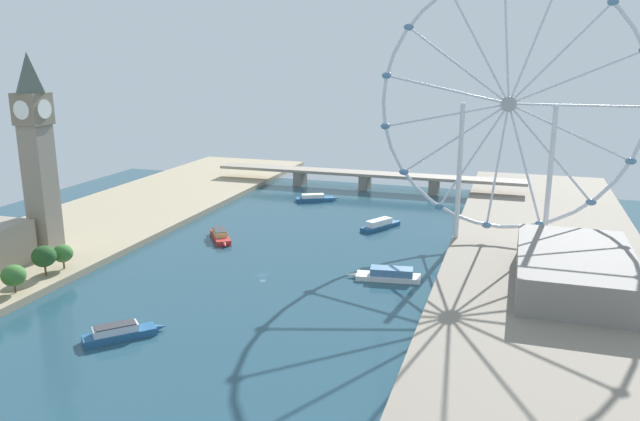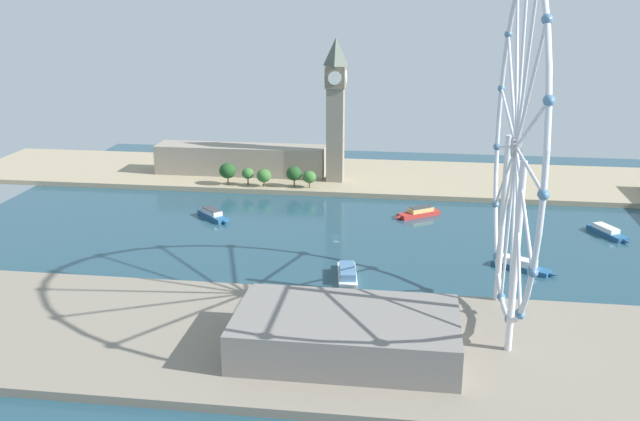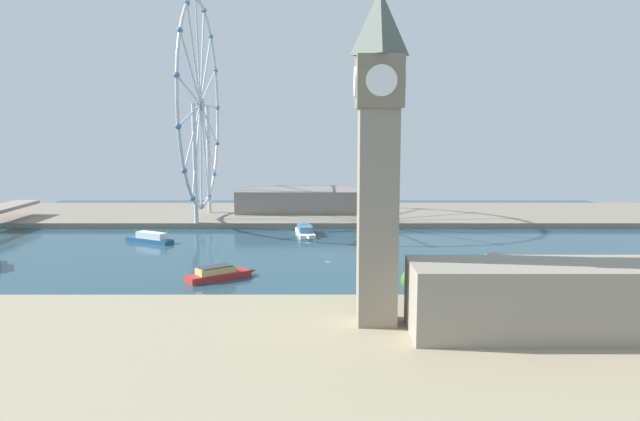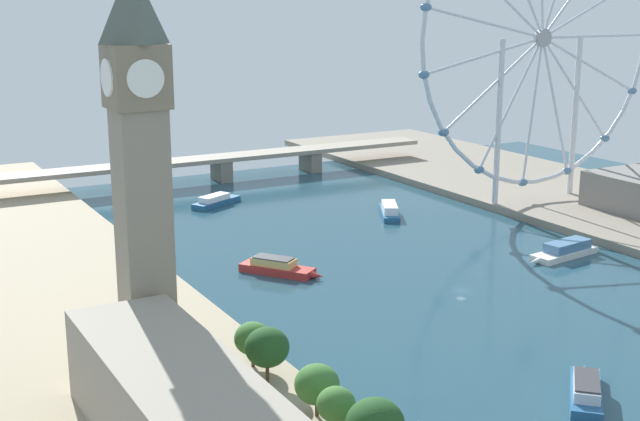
% 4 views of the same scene
% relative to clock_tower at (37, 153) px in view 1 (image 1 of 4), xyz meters
% --- Properties ---
extents(ground_plane, '(404.44, 404.44, 0.00)m').
position_rel_clock_tower_xyz_m(ground_plane, '(100.16, 12.32, -49.76)').
color(ground_plane, '#234756').
extents(riverbank_left, '(90.00, 520.00, 3.00)m').
position_rel_clock_tower_xyz_m(riverbank_left, '(-17.06, 12.32, -48.26)').
color(riverbank_left, tan).
rests_on(riverbank_left, ground_plane).
extents(riverbank_right, '(90.00, 520.00, 3.00)m').
position_rel_clock_tower_xyz_m(riverbank_right, '(217.38, 12.32, -48.26)').
color(riverbank_right, gray).
rests_on(riverbank_right, ground_plane).
extents(clock_tower, '(13.18, 13.18, 89.68)m').
position_rel_clock_tower_xyz_m(clock_tower, '(0.00, 0.00, 0.00)').
color(clock_tower, gray).
rests_on(clock_tower, riverbank_left).
extents(tree_row_embankment, '(11.52, 61.25, 13.80)m').
position_rel_clock_tower_xyz_m(tree_row_embankment, '(19.74, -41.47, -38.78)').
color(tree_row_embankment, '#513823').
rests_on(tree_row_embankment, riverbank_left).
extents(ferris_wheel, '(121.87, 3.20, 126.74)m').
position_rel_clock_tower_xyz_m(ferris_wheel, '(194.68, 85.05, 18.64)').
color(ferris_wheel, silver).
rests_on(ferris_wheel, riverbank_right).
extents(riverside_hall, '(43.21, 75.13, 14.01)m').
position_rel_clock_tower_xyz_m(riverside_hall, '(224.86, 30.32, -39.75)').
color(riverside_hall, gray).
rests_on(riverside_hall, riverbank_right).
extents(river_bridge, '(216.44, 15.31, 11.80)m').
position_rel_clock_tower_xyz_m(river_bridge, '(100.16, 196.00, -40.54)').
color(river_bridge, gray).
rests_on(river_bridge, ground_plane).
extents(tour_boat_0, '(18.21, 28.60, 5.11)m').
position_rel_clock_tower_xyz_m(tour_boat_0, '(132.35, 99.93, -47.65)').
color(tour_boat_0, '#235684').
rests_on(tour_boat_0, ground_plane).
extents(tour_boat_1, '(27.12, 17.05, 4.57)m').
position_rel_clock_tower_xyz_m(tour_boat_1, '(78.50, 150.02, -47.89)').
color(tour_boat_1, '#235684').
rests_on(tour_boat_1, ground_plane).
extents(tour_boat_2, '(20.41, 25.82, 5.24)m').
position_rel_clock_tower_xyz_m(tour_boat_2, '(59.47, 53.72, -47.66)').
color(tour_boat_2, '#B22D28').
rests_on(tour_boat_2, ground_plane).
extents(tour_boat_3, '(31.70, 11.54, 5.18)m').
position_rel_clock_tower_xyz_m(tour_boat_3, '(152.72, 23.44, -47.58)').
color(tour_boat_3, white).
rests_on(tour_boat_3, ground_plane).
extents(tour_boat_4, '(22.39, 22.71, 5.23)m').
position_rel_clock_tower_xyz_m(tour_boat_4, '(78.98, -58.31, -47.63)').
color(tour_boat_4, '#235684').
rests_on(tour_boat_4, ground_plane).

